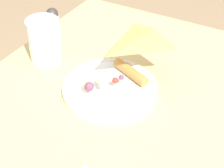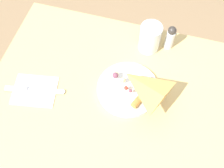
{
  "view_description": "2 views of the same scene",
  "coord_description": "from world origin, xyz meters",
  "px_view_note": "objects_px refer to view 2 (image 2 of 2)",
  "views": [
    {
      "loc": [
        -0.49,
        -0.21,
        1.27
      ],
      "look_at": [
        0.05,
        0.08,
        0.78
      ],
      "focal_mm": 55.0,
      "sensor_mm": 36.0,
      "label": 1
    },
    {
      "loc": [
        0.12,
        -0.39,
        1.65
      ],
      "look_at": [
        -0.0,
        0.06,
        0.83
      ],
      "focal_mm": 45.0,
      "sensor_mm": 36.0,
      "label": 2
    }
  ],
  "objects_px": {
    "dining_table": "(109,122)",
    "plate_pizza": "(128,88)",
    "napkin_folded": "(35,91)",
    "milk_glass": "(150,38)",
    "butter_knife": "(31,90)",
    "pepper_shaker": "(170,37)"
  },
  "relations": [
    {
      "from": "dining_table",
      "to": "plate_pizza",
      "type": "relative_size",
      "value": 4.11
    },
    {
      "from": "napkin_folded",
      "to": "butter_knife",
      "type": "xyz_separation_m",
      "value": [
        -0.01,
        -0.0,
        0.0
      ]
    },
    {
      "from": "milk_glass",
      "to": "butter_knife",
      "type": "xyz_separation_m",
      "value": [
        -0.36,
        -0.3,
        -0.05
      ]
    },
    {
      "from": "napkin_folded",
      "to": "butter_knife",
      "type": "relative_size",
      "value": 0.8
    },
    {
      "from": "plate_pizza",
      "to": "butter_knife",
      "type": "bearing_deg",
      "value": -163.71
    },
    {
      "from": "butter_knife",
      "to": "napkin_folded",
      "type": "bearing_deg",
      "value": -0.0
    },
    {
      "from": "plate_pizza",
      "to": "dining_table",
      "type": "bearing_deg",
      "value": -117.19
    },
    {
      "from": "plate_pizza",
      "to": "pepper_shaker",
      "type": "height_order",
      "value": "pepper_shaker"
    },
    {
      "from": "dining_table",
      "to": "napkin_folded",
      "type": "xyz_separation_m",
      "value": [
        -0.27,
        -0.01,
        0.13
      ]
    },
    {
      "from": "plate_pizza",
      "to": "pepper_shaker",
      "type": "relative_size",
      "value": 2.01
    },
    {
      "from": "milk_glass",
      "to": "butter_knife",
      "type": "relative_size",
      "value": 0.54
    },
    {
      "from": "plate_pizza",
      "to": "napkin_folded",
      "type": "relative_size",
      "value": 1.27
    },
    {
      "from": "napkin_folded",
      "to": "dining_table",
      "type": "bearing_deg",
      "value": 1.39
    },
    {
      "from": "pepper_shaker",
      "to": "milk_glass",
      "type": "bearing_deg",
      "value": -160.73
    },
    {
      "from": "dining_table",
      "to": "plate_pizza",
      "type": "distance_m",
      "value": 0.17
    },
    {
      "from": "plate_pizza",
      "to": "napkin_folded",
      "type": "distance_m",
      "value": 0.33
    },
    {
      "from": "dining_table",
      "to": "napkin_folded",
      "type": "distance_m",
      "value": 0.3
    },
    {
      "from": "plate_pizza",
      "to": "butter_knife",
      "type": "relative_size",
      "value": 1.02
    },
    {
      "from": "plate_pizza",
      "to": "napkin_folded",
      "type": "height_order",
      "value": "plate_pizza"
    },
    {
      "from": "dining_table",
      "to": "butter_knife",
      "type": "xyz_separation_m",
      "value": [
        -0.29,
        -0.01,
        0.13
      ]
    },
    {
      "from": "napkin_folded",
      "to": "pepper_shaker",
      "type": "bearing_deg",
      "value": 37.56
    },
    {
      "from": "dining_table",
      "to": "plate_pizza",
      "type": "bearing_deg",
      "value": 62.81
    }
  ]
}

